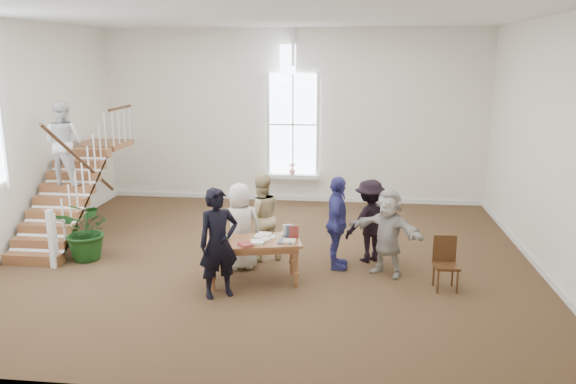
# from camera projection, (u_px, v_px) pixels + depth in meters

# --- Properties ---
(ground) EXTENTS (10.00, 10.00, 0.00)m
(ground) POSITION_uv_depth(u_px,v_px,m) (269.00, 258.00, 10.84)
(ground) COLOR #432B1A
(ground) RESTS_ON ground
(room_shell) EXTENTS (10.49, 10.00, 10.00)m
(room_shell) POSITION_uv_depth(u_px,v_px,m) (293.00, 186.00, 14.99)
(room_shell) COLOR white
(room_shell) RESTS_ON ground
(staircase) EXTENTS (1.10, 4.10, 2.92)m
(staircase) POSITION_uv_depth(u_px,v_px,m) (67.00, 164.00, 11.66)
(staircase) COLOR brown
(staircase) RESTS_ON ground
(library_table) EXTENTS (1.73, 1.14, 0.81)m
(library_table) POSITION_uv_depth(u_px,v_px,m) (255.00, 245.00, 9.57)
(library_table) COLOR brown
(library_table) RESTS_ON ground
(police_officer) EXTENTS (0.78, 0.71, 1.80)m
(police_officer) POSITION_uv_depth(u_px,v_px,m) (218.00, 243.00, 8.93)
(police_officer) COLOR black
(police_officer) RESTS_ON ground
(elderly_woman) EXTENTS (0.91, 0.75, 1.59)m
(elderly_woman) POSITION_uv_depth(u_px,v_px,m) (240.00, 226.00, 10.15)
(elderly_woman) COLOR silver
(elderly_woman) RESTS_ON ground
(person_yellow) EXTENTS (1.00, 0.91, 1.67)m
(person_yellow) POSITION_uv_depth(u_px,v_px,m) (261.00, 217.00, 10.59)
(person_yellow) COLOR #CFB881
(person_yellow) RESTS_ON ground
(woman_cluster_a) EXTENTS (0.43, 1.01, 1.72)m
(woman_cluster_a) POSITION_uv_depth(u_px,v_px,m) (337.00, 223.00, 10.13)
(woman_cluster_a) COLOR navy
(woman_cluster_a) RESTS_ON ground
(woman_cluster_b) EXTENTS (1.17, 1.07, 1.58)m
(woman_cluster_b) POSITION_uv_depth(u_px,v_px,m) (370.00, 221.00, 10.52)
(woman_cluster_b) COLOR black
(woman_cluster_b) RESTS_ON ground
(woman_cluster_c) EXTENTS (1.48, 1.16, 1.56)m
(woman_cluster_c) POSITION_uv_depth(u_px,v_px,m) (388.00, 232.00, 9.86)
(woman_cluster_c) COLOR #B8B0A5
(woman_cluster_c) RESTS_ON ground
(floor_plant) EXTENTS (1.14, 1.02, 1.17)m
(floor_plant) POSITION_uv_depth(u_px,v_px,m) (88.00, 230.00, 10.63)
(floor_plant) COLOR #143B12
(floor_plant) RESTS_ON ground
(side_chair) EXTENTS (0.42, 0.42, 0.90)m
(side_chair) POSITION_uv_depth(u_px,v_px,m) (445.00, 260.00, 9.33)
(side_chair) COLOR black
(side_chair) RESTS_ON ground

